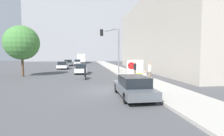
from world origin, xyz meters
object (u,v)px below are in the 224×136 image
(car_on_road_midblock, at_px, (63,65))
(parked_car_curbside, at_px, (133,86))
(car_on_road_nearest, at_px, (81,69))
(city_bus_on_road, at_px, (82,58))
(seated_protester, at_px, (145,77))
(motorcycle_on_road, at_px, (85,74))
(jogger_on_sidewalk, at_px, (150,71))
(pedestrian_behind, at_px, (135,69))
(car_on_road_far_lane, at_px, (78,62))
(car_on_road_distant, at_px, (68,63))
(traffic_light_pole, at_px, (113,43))
(street_tree_near_curb, at_px, (22,43))
(protest_banner, at_px, (135,68))

(car_on_road_midblock, bearing_deg, parked_car_curbside, -72.78)
(car_on_road_nearest, bearing_deg, city_bus_on_road, 91.31)
(seated_protester, height_order, motorcycle_on_road, seated_protester)
(jogger_on_sidewalk, height_order, motorcycle_on_road, jogger_on_sidewalk)
(pedestrian_behind, bearing_deg, car_on_road_far_lane, 137.83)
(car_on_road_distant, distance_m, city_bus_on_road, 16.69)
(car_on_road_midblock, relative_size, motorcycle_on_road, 1.99)
(parked_car_curbside, height_order, motorcycle_on_road, parked_car_curbside)
(traffic_light_pole, relative_size, parked_car_curbside, 1.30)
(traffic_light_pole, distance_m, street_tree_near_curb, 11.49)
(jogger_on_sidewalk, bearing_deg, parked_car_curbside, 93.06)
(traffic_light_pole, height_order, car_on_road_distant, traffic_light_pole)
(city_bus_on_road, bearing_deg, car_on_road_distant, -100.11)
(street_tree_near_curb, bearing_deg, motorcycle_on_road, -23.85)
(car_on_road_nearest, bearing_deg, street_tree_near_curb, -160.23)
(jogger_on_sidewalk, xyz_separation_m, car_on_road_far_lane, (-8.92, 33.97, -0.34))
(jogger_on_sidewalk, bearing_deg, car_on_road_far_lane, -43.52)
(car_on_road_nearest, bearing_deg, pedestrian_behind, -46.27)
(pedestrian_behind, bearing_deg, motorcycle_on_road, -151.49)
(jogger_on_sidewalk, height_order, protest_banner, protest_banner)
(car_on_road_nearest, bearing_deg, protest_banner, -46.33)
(seated_protester, distance_m, motorcycle_on_road, 7.47)
(parked_car_curbside, bearing_deg, car_on_road_distant, 102.15)
(protest_banner, distance_m, street_tree_near_curb, 14.25)
(parked_car_curbside, bearing_deg, protest_banner, 73.54)
(jogger_on_sidewalk, relative_size, street_tree_near_curb, 0.28)
(motorcycle_on_road, bearing_deg, car_on_road_midblock, 106.31)
(pedestrian_behind, distance_m, traffic_light_pole, 5.71)
(traffic_light_pole, xyz_separation_m, car_on_road_nearest, (-4.35, 2.18, -3.56))
(car_on_road_midblock, distance_m, motorcycle_on_road, 15.64)
(protest_banner, distance_m, car_on_road_nearest, 9.04)
(motorcycle_on_road, bearing_deg, street_tree_near_curb, 156.15)
(motorcycle_on_road, bearing_deg, car_on_road_nearest, 96.09)
(protest_banner, relative_size, car_on_road_midblock, 0.50)
(city_bus_on_road, bearing_deg, car_on_road_nearest, -88.69)
(traffic_light_pole, relative_size, car_on_road_distant, 1.30)
(seated_protester, distance_m, car_on_road_nearest, 12.81)
(traffic_light_pole, height_order, car_on_road_nearest, traffic_light_pole)
(jogger_on_sidewalk, distance_m, pedestrian_behind, 2.39)
(traffic_light_pole, relative_size, motorcycle_on_road, 2.94)
(car_on_road_nearest, xyz_separation_m, street_tree_near_curb, (-7.13, -2.56, 3.49))
(pedestrian_behind, bearing_deg, city_bus_on_road, 133.21)
(protest_banner, bearing_deg, car_on_road_distant, 110.93)
(street_tree_near_curb, bearing_deg, car_on_road_midblock, 73.74)
(parked_car_curbside, bearing_deg, traffic_light_pole, 87.14)
(street_tree_near_curb, bearing_deg, parked_car_curbside, -49.09)
(protest_banner, distance_m, car_on_road_distant, 27.93)
(parked_car_curbside, bearing_deg, pedestrian_behind, 73.61)
(traffic_light_pole, distance_m, car_on_road_nearest, 6.03)
(jogger_on_sidewalk, distance_m, car_on_road_midblock, 20.82)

